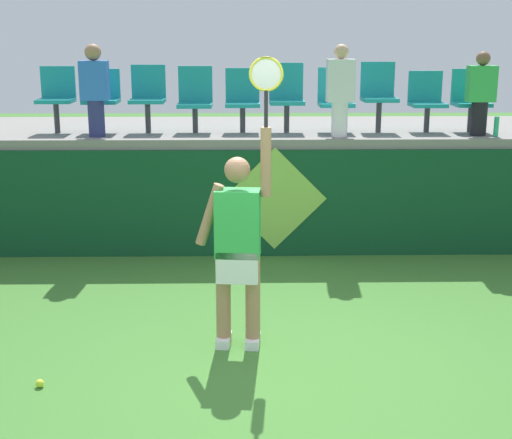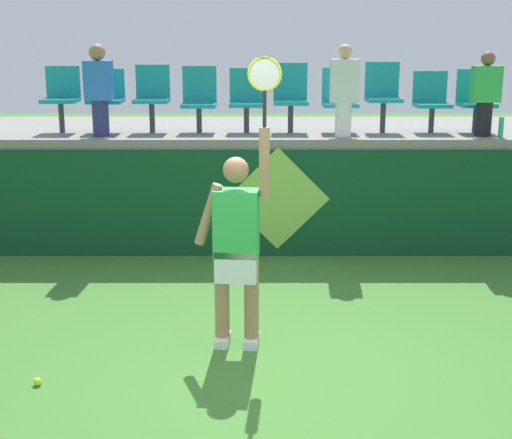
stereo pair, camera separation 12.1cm
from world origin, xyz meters
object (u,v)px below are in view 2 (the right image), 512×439
object	(u,v)px
spectator_2	(344,89)
stadium_chair_4	(247,98)
stadium_chair_3	(199,97)
stadium_chair_6	(340,98)
stadium_chair_1	(106,96)
spectator_1	(486,93)
tennis_ball	(38,382)
spectator_0	(99,88)
stadium_chair_2	(152,95)
stadium_chair_9	(475,98)
stadium_chair_8	(431,99)
stadium_chair_7	(383,93)
stadium_chair_5	(291,95)
tennis_player	(237,243)
stadium_chair_0	(62,95)
water_bottle	(501,127)

from	to	relation	value
spectator_2	stadium_chair_4	bearing A→B (deg)	159.31
stadium_chair_3	stadium_chair_6	bearing A→B (deg)	-0.09
stadium_chair_1	spectator_1	world-z (taller)	spectator_1
tennis_ball	stadium_chair_1	size ratio (longest dim) A/B	0.08
stadium_chair_3	spectator_0	xyz separation A→B (m)	(-1.20, -0.43, 0.15)
stadium_chair_2	stadium_chair_6	xyz separation A→B (m)	(2.42, 0.00, -0.04)
stadium_chair_4	spectator_0	xyz separation A→B (m)	(-1.81, -0.43, 0.15)
spectator_1	stadium_chair_9	bearing A→B (deg)	90.00
stadium_chair_9	spectator_2	world-z (taller)	spectator_2
spectator_1	stadium_chair_8	bearing A→B (deg)	144.01
stadium_chair_7	spectator_2	bearing A→B (deg)	-140.75
stadium_chair_5	stadium_chair_6	world-z (taller)	stadium_chair_5
stadium_chair_5	spectator_2	world-z (taller)	spectator_2
stadium_chair_2	stadium_chair_7	xyz separation A→B (m)	(2.97, 0.00, 0.02)
spectator_2	stadium_chair_6	bearing A→B (deg)	90.00
stadium_chair_5	stadium_chair_7	xyz separation A→B (m)	(1.19, -0.00, 0.02)
stadium_chair_4	stadium_chair_8	xyz separation A→B (m)	(2.38, -0.00, -0.02)
stadium_chair_5	spectator_2	xyz separation A→B (m)	(0.63, -0.46, 0.10)
tennis_player	stadium_chair_0	distance (m)	4.30
stadium_chair_9	spectator_1	xyz separation A→B (m)	(0.00, -0.41, 0.10)
stadium_chair_2	stadium_chair_1	bearing A→B (deg)	-179.47
water_bottle	stadium_chair_1	distance (m)	4.98
stadium_chair_5	spectator_2	distance (m)	0.79
spectator_1	stadium_chair_3	bearing A→B (deg)	173.30
spectator_0	stadium_chair_4	bearing A→B (deg)	13.40
stadium_chair_2	spectator_0	world-z (taller)	spectator_0
stadium_chair_0	stadium_chair_3	xyz separation A→B (m)	(1.77, 0.01, -0.03)
stadium_chair_6	spectator_1	xyz separation A→B (m)	(1.75, -0.42, 0.09)
stadium_chair_3	stadium_chair_5	bearing A→B (deg)	-0.01
stadium_chair_6	spectator_2	size ratio (longest dim) A/B	0.73
spectator_2	spectator_0	bearing A→B (deg)	179.56
water_bottle	stadium_chair_6	xyz separation A→B (m)	(-1.94, 0.54, 0.32)
stadium_chair_3	stadium_chair_6	distance (m)	1.81
stadium_chair_0	stadium_chair_9	world-z (taller)	stadium_chair_0
stadium_chair_1	stadium_chair_4	distance (m)	1.81
stadium_chair_4	stadium_chair_8	size ratio (longest dim) A/B	1.05
stadium_chair_4	spectator_1	size ratio (longest dim) A/B	0.78
stadium_chair_3	spectator_1	bearing A→B (deg)	-6.70
stadium_chair_5	tennis_ball	bearing A→B (deg)	-116.95
stadium_chair_8	tennis_ball	bearing A→B (deg)	-133.12
stadium_chair_4	stadium_chair_9	bearing A→B (deg)	-0.02
stadium_chair_0	stadium_chair_6	xyz separation A→B (m)	(3.58, 0.00, -0.03)
water_bottle	spectator_1	bearing A→B (deg)	146.86
stadium_chair_1	stadium_chair_8	world-z (taller)	stadium_chair_1
stadium_chair_2	stadium_chair_3	bearing A→B (deg)	0.49
tennis_player	tennis_ball	bearing A→B (deg)	-153.48
water_bottle	spectator_1	xyz separation A→B (m)	(-0.19, 0.12, 0.41)
stadium_chair_9	spectator_2	size ratio (longest dim) A/B	0.71
spectator_0	spectator_1	world-z (taller)	spectator_0
water_bottle	stadium_chair_5	bearing A→B (deg)	168.14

